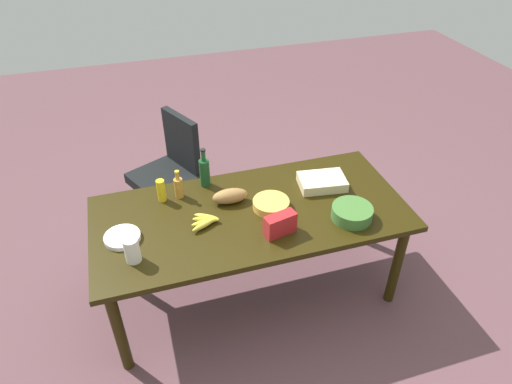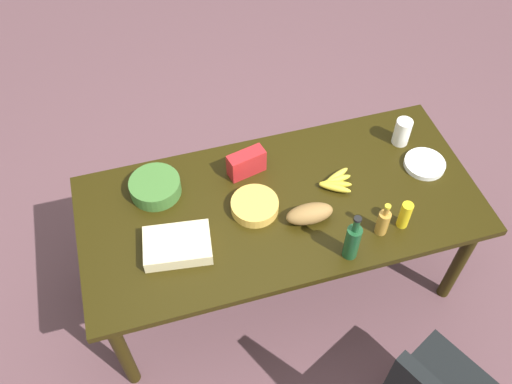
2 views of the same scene
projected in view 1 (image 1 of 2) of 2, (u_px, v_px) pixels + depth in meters
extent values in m
plane|color=brown|center=(252.00, 289.00, 3.45)|extent=(10.00, 10.00, 0.00)
cube|color=black|center=(251.00, 214.00, 3.01)|extent=(2.06, 0.95, 0.04)
cylinder|color=black|center=(348.00, 199.00, 3.75)|extent=(0.07, 0.07, 0.71)
cylinder|color=black|center=(112.00, 246.00, 3.31)|extent=(0.07, 0.07, 0.71)
cylinder|color=black|center=(397.00, 264.00, 3.16)|extent=(0.07, 0.07, 0.71)
cylinder|color=black|center=(119.00, 331.00, 2.73)|extent=(0.07, 0.07, 0.71)
cylinder|color=gray|center=(169.00, 213.00, 4.14)|extent=(0.56, 0.56, 0.05)
cylinder|color=gray|center=(166.00, 195.00, 4.02)|extent=(0.06, 0.06, 0.35)
cube|color=black|center=(164.00, 179.00, 3.92)|extent=(0.64, 0.64, 0.09)
cube|color=black|center=(181.00, 141.00, 3.86)|extent=(0.24, 0.41, 0.48)
cylinder|color=#174824|center=(205.00, 173.00, 3.18)|extent=(0.09, 0.09, 0.20)
cylinder|color=#174824|center=(203.00, 156.00, 3.10)|extent=(0.04, 0.04, 0.08)
cylinder|color=black|center=(203.00, 150.00, 3.07)|extent=(0.04, 0.04, 0.01)
cube|color=red|center=(280.00, 224.00, 2.79)|extent=(0.21, 0.12, 0.14)
ellipsoid|color=olive|center=(230.00, 196.00, 3.05)|extent=(0.24, 0.12, 0.10)
cylinder|color=yellow|center=(161.00, 190.00, 3.05)|extent=(0.06, 0.06, 0.16)
cube|color=beige|center=(322.00, 182.00, 3.21)|extent=(0.35, 0.26, 0.07)
ellipsoid|color=yellow|center=(207.00, 217.00, 2.92)|extent=(0.16, 0.12, 0.04)
ellipsoid|color=gold|center=(206.00, 220.00, 2.90)|extent=(0.17, 0.09, 0.04)
ellipsoid|color=yellow|center=(205.00, 222.00, 2.88)|extent=(0.17, 0.05, 0.04)
ellipsoid|color=gold|center=(204.00, 225.00, 2.86)|extent=(0.17, 0.10, 0.04)
cylinder|color=white|center=(122.00, 237.00, 2.78)|extent=(0.28, 0.28, 0.03)
cylinder|color=#C08731|center=(179.00, 188.00, 3.09)|extent=(0.06, 0.06, 0.14)
cylinder|color=#C08731|center=(177.00, 176.00, 3.03)|extent=(0.03, 0.03, 0.06)
cylinder|color=gold|center=(177.00, 172.00, 3.01)|extent=(0.03, 0.03, 0.01)
cylinder|color=#3F702F|center=(352.00, 213.00, 2.93)|extent=(0.33, 0.33, 0.08)
cylinder|color=white|center=(132.00, 250.00, 2.60)|extent=(0.11, 0.11, 0.16)
cylinder|color=gold|center=(271.00, 204.00, 3.02)|extent=(0.30, 0.30, 0.06)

